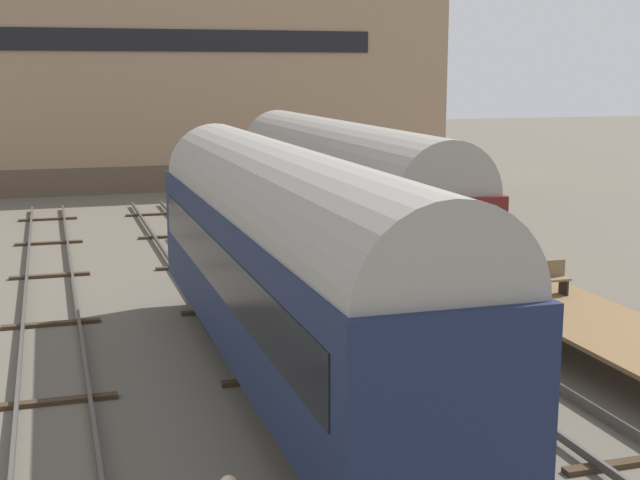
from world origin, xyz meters
TOP-DOWN VIEW (x-y plane):
  - ground_plane at (0.00, 0.00)m, footprint 200.00×200.00m
  - track_left at (-4.81, 0.00)m, footprint 2.60×60.00m
  - track_middle at (0.00, 0.00)m, footprint 2.60×60.00m
  - track_right at (4.81, 0.00)m, footprint 2.60×60.00m
  - train_car_navy at (0.00, 2.24)m, footprint 2.91×16.33m
  - train_car_maroon at (4.81, 13.18)m, footprint 3.05×17.68m
  - station_platform at (7.59, 3.26)m, footprint 2.93×13.24m
  - bench at (7.66, 4.78)m, footprint 1.40×0.40m
  - warehouse_building at (1.59, 40.64)m, footprint 34.57×11.32m

SIDE VIEW (x-z plane):
  - ground_plane at x=0.00m, z-range 0.00..0.00m
  - track_left at x=-4.81m, z-range 0.01..0.27m
  - track_middle at x=0.00m, z-range 0.01..0.27m
  - track_right at x=4.81m, z-range 0.01..0.27m
  - station_platform at x=7.59m, z-range 0.40..1.36m
  - bench at x=7.66m, z-range 0.99..1.90m
  - train_car_maroon at x=4.81m, z-range 0.34..5.48m
  - train_car_navy at x=0.00m, z-range 0.38..5.68m
  - warehouse_building at x=1.59m, z-range 0.00..15.31m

